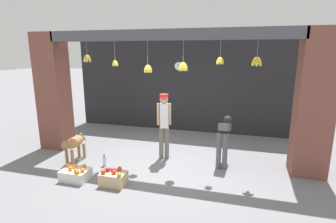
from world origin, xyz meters
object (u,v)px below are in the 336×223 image
object	(u,v)px
fruit_crate_apples	(113,178)
dog	(74,144)
fruit_crate_oranges	(76,174)
water_bottle	(104,161)
wall_clock	(179,66)
worker_stooping	(224,135)
shopkeeper	(164,121)

from	to	relation	value
fruit_crate_apples	dog	bearing A→B (deg)	151.40
fruit_crate_oranges	fruit_crate_apples	bearing A→B (deg)	1.10
water_bottle	dog	bearing A→B (deg)	179.00
water_bottle	wall_clock	xyz separation A→B (m)	(1.00, 3.21, 2.01)
water_bottle	wall_clock	world-z (taller)	wall_clock
worker_stooping	fruit_crate_apples	bearing A→B (deg)	-137.09
water_bottle	worker_stooping	bearing A→B (deg)	16.89
fruit_crate_apples	water_bottle	distance (m)	0.97
water_bottle	fruit_crate_oranges	bearing A→B (deg)	-107.55
shopkeeper	fruit_crate_apples	size ratio (longest dim) A/B	3.25
worker_stooping	water_bottle	xyz separation A→B (m)	(-2.65, -0.80, -0.59)
worker_stooping	water_bottle	world-z (taller)	worker_stooping
fruit_crate_oranges	dog	bearing A→B (deg)	125.25
shopkeeper	worker_stooping	xyz separation A→B (m)	(1.44, 0.00, -0.23)
dog	fruit_crate_oranges	bearing A→B (deg)	35.48
dog	worker_stooping	size ratio (longest dim) A/B	0.84
fruit_crate_oranges	water_bottle	size ratio (longest dim) A/B	2.02
wall_clock	fruit_crate_oranges	bearing A→B (deg)	-107.37
dog	fruit_crate_apples	world-z (taller)	dog
shopkeeper	fruit_crate_apples	distance (m)	1.85
worker_stooping	shopkeeper	bearing A→B (deg)	-174.28
fruit_crate_apples	fruit_crate_oranges	bearing A→B (deg)	-178.90
dog	shopkeeper	bearing A→B (deg)	111.66
water_bottle	fruit_crate_apples	bearing A→B (deg)	-51.01
shopkeeper	fruit_crate_apples	xyz separation A→B (m)	(-0.60, -1.55, -0.80)
dog	wall_clock	xyz separation A→B (m)	(1.80, 3.19, 1.68)
dog	water_bottle	bearing A→B (deg)	89.23
dog	fruit_crate_oranges	size ratio (longest dim) A/B	1.64
worker_stooping	fruit_crate_oranges	world-z (taller)	worker_stooping
fruit_crate_oranges	fruit_crate_apples	distance (m)	0.85
shopkeeper	water_bottle	size ratio (longest dim) A/B	5.91
dog	fruit_crate_oranges	xyz separation A→B (m)	(0.55, -0.78, -0.33)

